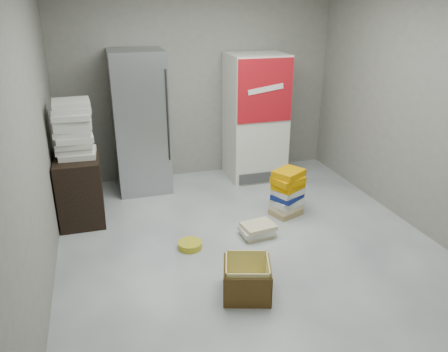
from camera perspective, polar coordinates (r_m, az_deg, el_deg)
ground at (r=4.66m, az=4.18°, el=-10.25°), size 5.00×5.00×0.00m
room_shell at (r=4.00m, az=4.90°, el=12.09°), size 4.04×5.04×2.82m
steel_fridge at (r=6.03m, az=-10.88°, el=6.89°), size 0.70×0.72×1.90m
coke_cooler at (r=6.39m, az=4.12°, el=7.67°), size 0.80×0.73×1.80m
wood_shelf at (r=5.49m, az=-18.26°, el=-1.43°), size 0.50×0.80×0.80m
supply_box_stack at (r=5.26m, az=-19.07°, el=5.86°), size 0.44×0.45×0.65m
phonebook_stack_main at (r=5.39m, az=8.28°, el=-2.17°), size 0.45×0.42×0.59m
phonebook_stack_side at (r=4.96m, az=4.37°, el=-7.04°), size 0.39×0.34×0.16m
cardboard_box at (r=4.04m, az=3.00°, el=-13.48°), size 0.52×0.52×0.34m
bucket_lid at (r=4.77m, az=-4.45°, el=-8.96°), size 0.35×0.35×0.07m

